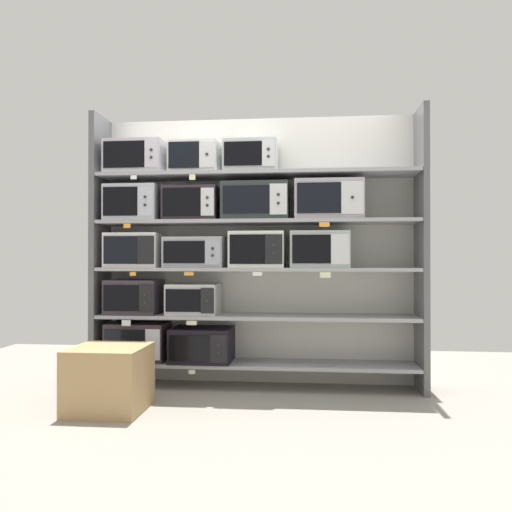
# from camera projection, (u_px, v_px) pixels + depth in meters

# --- Properties ---
(ground) EXTENTS (6.75, 6.00, 0.02)m
(ground) POSITION_uv_depth(u_px,v_px,m) (241.00, 425.00, 3.51)
(ground) COLOR gray
(back_panel) EXTENTS (2.95, 0.04, 2.39)m
(back_panel) POSITION_uv_depth(u_px,v_px,m) (258.00, 250.00, 4.73)
(back_panel) COLOR beige
(back_panel) RESTS_ON ground
(upright_left) EXTENTS (0.05, 0.40, 2.39)m
(upright_left) POSITION_uv_depth(u_px,v_px,m) (100.00, 250.00, 4.65)
(upright_left) COLOR #5B5B5E
(upright_left) RESTS_ON ground
(upright_right) EXTENTS (0.05, 0.40, 2.39)m
(upright_right) POSITION_uv_depth(u_px,v_px,m) (422.00, 249.00, 4.37)
(upright_right) COLOR #5B5B5E
(upright_right) RESTS_ON ground
(shelf_0) EXTENTS (2.75, 0.40, 0.03)m
(shelf_0) POSITION_uv_depth(u_px,v_px,m) (256.00, 364.00, 4.50)
(shelf_0) COLOR #99999E
(shelf_0) RESTS_ON ground
(microwave_0) EXTENTS (0.52, 0.36, 0.33)m
(microwave_0) POSITION_uv_depth(u_px,v_px,m) (138.00, 341.00, 4.60)
(microwave_0) COLOR #34282F
(microwave_0) RESTS_ON shelf_0
(microwave_1) EXTENTS (0.52, 0.44, 0.29)m
(microwave_1) POSITION_uv_depth(u_px,v_px,m) (202.00, 344.00, 4.55)
(microwave_1) COLOR black
(microwave_1) RESTS_ON shelf_0
(price_tag_0) EXTENTS (0.08, 0.00, 0.03)m
(price_tag_0) POSITION_uv_depth(u_px,v_px,m) (128.00, 370.00, 4.40)
(price_tag_0) COLOR white
(price_tag_1) EXTENTS (0.06, 0.00, 0.04)m
(price_tag_1) POSITION_uv_depth(u_px,v_px,m) (192.00, 372.00, 4.35)
(price_tag_1) COLOR beige
(shelf_1) EXTENTS (2.75, 0.40, 0.03)m
(shelf_1) POSITION_uv_depth(u_px,v_px,m) (256.00, 317.00, 4.51)
(shelf_1) COLOR #99999E
(microwave_2) EXTENTS (0.45, 0.38, 0.30)m
(microwave_2) POSITION_uv_depth(u_px,v_px,m) (134.00, 297.00, 4.61)
(microwave_2) COLOR #322C36
(microwave_2) RESTS_ON shelf_1
(microwave_3) EXTENTS (0.44, 0.38, 0.27)m
(microwave_3) POSITION_uv_depth(u_px,v_px,m) (194.00, 299.00, 4.56)
(microwave_3) COLOR #B7B8B9
(microwave_3) RESTS_ON shelf_1
(price_tag_2) EXTENTS (0.08, 0.00, 0.05)m
(price_tag_2) POSITION_uv_depth(u_px,v_px,m) (126.00, 323.00, 4.41)
(price_tag_2) COLOR white
(price_tag_3) EXTENTS (0.09, 0.00, 0.03)m
(price_tag_3) POSITION_uv_depth(u_px,v_px,m) (192.00, 323.00, 4.35)
(price_tag_3) COLOR beige
(shelf_2) EXTENTS (2.75, 0.40, 0.03)m
(shelf_2) POSITION_uv_depth(u_px,v_px,m) (256.00, 269.00, 4.51)
(shelf_2) COLOR #99999E
(microwave_4) EXTENTS (0.47, 0.38, 0.30)m
(microwave_4) POSITION_uv_depth(u_px,v_px,m) (135.00, 250.00, 4.61)
(microwave_4) COLOR silver
(microwave_4) RESTS_ON shelf_2
(microwave_5) EXTENTS (0.52, 0.38, 0.26)m
(microwave_5) POSITION_uv_depth(u_px,v_px,m) (196.00, 252.00, 4.56)
(microwave_5) COLOR #9A9CA8
(microwave_5) RESTS_ON shelf_2
(microwave_6) EXTENTS (0.47, 0.41, 0.31)m
(microwave_6) POSITION_uv_depth(u_px,v_px,m) (258.00, 250.00, 4.50)
(microwave_6) COLOR silver
(microwave_6) RESTS_ON shelf_2
(microwave_7) EXTENTS (0.50, 0.39, 0.31)m
(microwave_7) POSITION_uv_depth(u_px,v_px,m) (320.00, 250.00, 4.45)
(microwave_7) COLOR #9CA7A1
(microwave_7) RESTS_ON shelf_2
(price_tag_4) EXTENTS (0.05, 0.00, 0.03)m
(price_tag_4) POSITION_uv_depth(u_px,v_px,m) (133.00, 274.00, 4.41)
(price_tag_4) COLOR orange
(price_tag_5) EXTENTS (0.08, 0.00, 0.03)m
(price_tag_5) POSITION_uv_depth(u_px,v_px,m) (189.00, 274.00, 4.36)
(price_tag_5) COLOR orange
(price_tag_6) EXTENTS (0.08, 0.00, 0.03)m
(price_tag_6) POSITION_uv_depth(u_px,v_px,m) (257.00, 274.00, 4.30)
(price_tag_6) COLOR white
(price_tag_7) EXTENTS (0.09, 0.00, 0.04)m
(price_tag_7) POSITION_uv_depth(u_px,v_px,m) (325.00, 275.00, 4.25)
(price_tag_7) COLOR beige
(shelf_3) EXTENTS (2.75, 0.40, 0.03)m
(shelf_3) POSITION_uv_depth(u_px,v_px,m) (256.00, 222.00, 4.51)
(shelf_3) COLOR #99999E
(microwave_8) EXTENTS (0.46, 0.41, 0.31)m
(microwave_8) POSITION_uv_depth(u_px,v_px,m) (135.00, 204.00, 4.62)
(microwave_8) COLOR #B2B5C2
(microwave_8) RESTS_ON shelf_3
(microwave_9) EXTENTS (0.47, 0.36, 0.29)m
(microwave_9) POSITION_uv_depth(u_px,v_px,m) (192.00, 204.00, 4.56)
(microwave_9) COLOR #302833
(microwave_9) RESTS_ON shelf_3
(microwave_10) EXTENTS (0.57, 0.40, 0.32)m
(microwave_10) POSITION_uv_depth(u_px,v_px,m) (256.00, 202.00, 4.51)
(microwave_10) COLOR #262F2E
(microwave_10) RESTS_ON shelf_3
(microwave_11) EXTENTS (0.58, 0.39, 0.33)m
(microwave_11) POSITION_uv_depth(u_px,v_px,m) (328.00, 200.00, 4.45)
(microwave_11) COLOR #A49CA5
(microwave_11) RESTS_ON shelf_3
(price_tag_8) EXTENTS (0.06, 0.00, 0.04)m
(price_tag_8) POSITION_uv_depth(u_px,v_px,m) (127.00, 226.00, 4.41)
(price_tag_8) COLOR orange
(price_tag_9) EXTENTS (0.08, 0.00, 0.04)m
(price_tag_9) POSITION_uv_depth(u_px,v_px,m) (324.00, 224.00, 4.25)
(price_tag_9) COLOR orange
(shelf_4) EXTENTS (2.75, 0.40, 0.03)m
(shelf_4) POSITION_uv_depth(u_px,v_px,m) (256.00, 175.00, 4.52)
(shelf_4) COLOR #99999E
(microwave_12) EXTENTS (0.51, 0.42, 0.29)m
(microwave_12) POSITION_uv_depth(u_px,v_px,m) (138.00, 159.00, 4.62)
(microwave_12) COLOR #BAB5C2
(microwave_12) RESTS_ON shelf_4
(microwave_13) EXTENTS (0.43, 0.35, 0.27)m
(microwave_13) POSITION_uv_depth(u_px,v_px,m) (195.00, 159.00, 4.56)
(microwave_13) COLOR silver
(microwave_13) RESTS_ON shelf_4
(microwave_14) EXTENTS (0.46, 0.37, 0.27)m
(microwave_14) POSITION_uv_depth(u_px,v_px,m) (251.00, 157.00, 4.52)
(microwave_14) COLOR #B4BCBE
(microwave_14) RESTS_ON shelf_4
(price_tag_10) EXTENTS (0.05, 0.00, 0.03)m
(price_tag_10) POSITION_uv_depth(u_px,v_px,m) (134.00, 177.00, 4.41)
(price_tag_10) COLOR white
(price_tag_11) EXTENTS (0.05, 0.00, 0.05)m
(price_tag_11) POSITION_uv_depth(u_px,v_px,m) (192.00, 177.00, 4.36)
(price_tag_11) COLOR beige
(shipping_carton) EXTENTS (0.53, 0.53, 0.47)m
(shipping_carton) POSITION_uv_depth(u_px,v_px,m) (109.00, 379.00, 3.81)
(shipping_carton) COLOR tan
(shipping_carton) RESTS_ON ground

